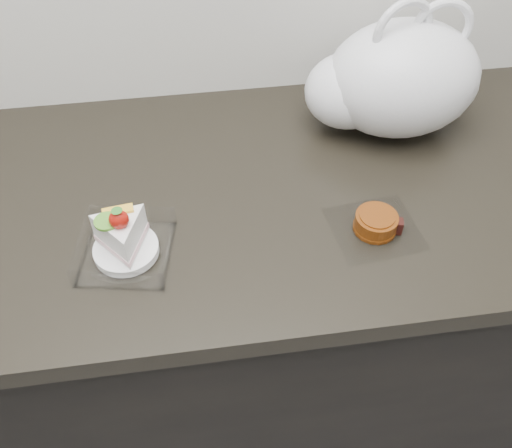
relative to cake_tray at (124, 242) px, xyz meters
The scene contains 4 objects.
counter 0.50m from the cake_tray, 51.70° to the left, with size 2.04×0.64×0.90m.
cake_tray is the anchor object (origin of this frame).
mooncake_wrap 0.42m from the cake_tray, ahead, with size 0.16×0.15×0.03m.
plastic_bag 0.58m from the cake_tray, 27.68° to the left, with size 0.35×0.26×0.27m.
Camera 1 is at (0.03, 0.95, 1.62)m, focal length 40.00 mm.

